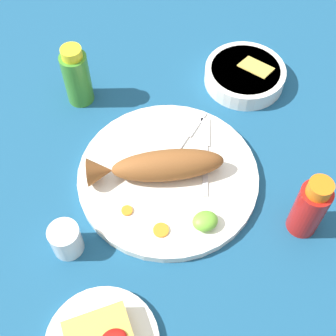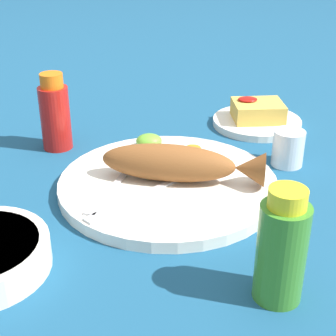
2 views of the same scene
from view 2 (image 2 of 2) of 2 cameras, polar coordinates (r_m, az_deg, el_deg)
name	(u,v)px [view 2 (image 2 of 2)]	position (r m, az deg, el deg)	size (l,w,h in m)	color
ground_plane	(168,189)	(0.82, 0.00, -2.37)	(4.00, 4.00, 0.00)	navy
main_plate	(168,184)	(0.81, 0.00, -1.82)	(0.35, 0.35, 0.02)	white
fried_fish	(180,164)	(0.79, 1.32, 0.49)	(0.26, 0.11, 0.06)	brown
fork_near	(131,201)	(0.75, -4.16, -3.65)	(0.15, 0.13, 0.00)	silver
fork_far	(112,189)	(0.78, -6.24, -2.28)	(0.08, 0.18, 0.00)	silver
carrot_slice_near	(224,162)	(0.86, 6.17, 0.65)	(0.02, 0.02, 0.00)	orange
carrot_slice_mid	(193,149)	(0.91, 2.79, 2.16)	(0.03, 0.03, 0.00)	orange
lime_wedge_main	(149,141)	(0.91, -2.12, 3.01)	(0.05, 0.04, 0.03)	#6BB233
hot_sauce_bottle_red	(55,114)	(0.96, -12.41, 5.85)	(0.05, 0.05, 0.14)	#B21914
hot_sauce_bottle_green	(282,249)	(0.58, 12.48, -8.72)	(0.06, 0.06, 0.14)	#3D8428
salt_cup	(288,150)	(0.91, 13.14, 1.94)	(0.05, 0.05, 0.06)	silver
side_plate_fries	(257,122)	(1.07, 9.82, 5.01)	(0.18, 0.18, 0.01)	white
fries_pile	(257,110)	(1.07, 9.89, 6.30)	(0.10, 0.08, 0.04)	gold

